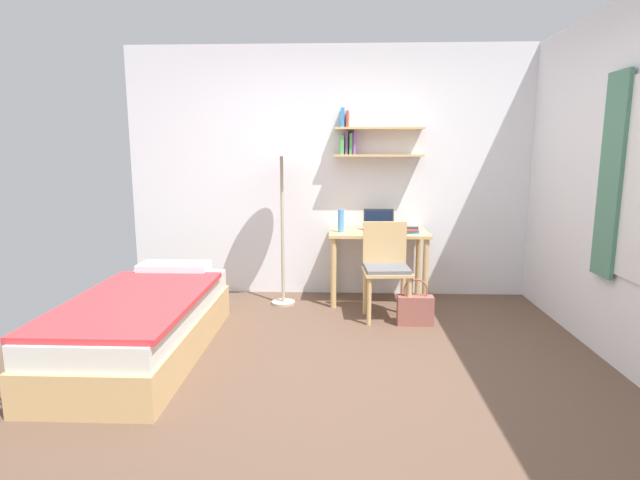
# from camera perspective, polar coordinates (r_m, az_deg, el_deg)

# --- Properties ---
(ground_plane) EXTENTS (5.28, 5.28, 0.00)m
(ground_plane) POSITION_cam_1_polar(r_m,az_deg,el_deg) (3.65, 1.69, -14.73)
(ground_plane) COLOR brown
(wall_back) EXTENTS (4.40, 0.27, 2.60)m
(wall_back) POSITION_cam_1_polar(r_m,az_deg,el_deg) (5.34, 2.09, 7.69)
(wall_back) COLOR white
(wall_back) RESTS_ON ground_plane
(bed) EXTENTS (0.89, 1.97, 0.54)m
(bed) POSITION_cam_1_polar(r_m,az_deg,el_deg) (4.08, -19.44, -8.97)
(bed) COLOR tan
(bed) RESTS_ON ground_plane
(desk) EXTENTS (0.99, 0.55, 0.73)m
(desk) POSITION_cam_1_polar(r_m,az_deg,el_deg) (5.11, 6.61, -0.61)
(desk) COLOR tan
(desk) RESTS_ON ground_plane
(desk_chair) EXTENTS (0.45, 0.41, 0.88)m
(desk_chair) POSITION_cam_1_polar(r_m,az_deg,el_deg) (4.65, 7.52, -2.84)
(desk_chair) COLOR tan
(desk_chair) RESTS_ON ground_plane
(standing_lamp) EXTENTS (0.42, 0.42, 1.70)m
(standing_lamp) POSITION_cam_1_polar(r_m,az_deg,el_deg) (4.92, -4.41, 9.84)
(standing_lamp) COLOR #B2A893
(standing_lamp) RESTS_ON ground_plane
(laptop) EXTENTS (0.31, 0.23, 0.22)m
(laptop) POSITION_cam_1_polar(r_m,az_deg,el_deg) (5.13, 6.71, 1.66)
(laptop) COLOR black
(laptop) RESTS_ON desk
(water_bottle) EXTENTS (0.06, 0.06, 0.23)m
(water_bottle) POSITION_cam_1_polar(r_m,az_deg,el_deg) (5.01, 2.38, 2.19)
(water_bottle) COLOR #4C99DB
(water_bottle) RESTS_ON desk
(book_stack) EXTENTS (0.19, 0.23, 0.10)m
(book_stack) POSITION_cam_1_polar(r_m,az_deg,el_deg) (5.08, 10.09, 1.39)
(book_stack) COLOR #3384C6
(book_stack) RESTS_ON desk
(handbag) EXTENTS (0.32, 0.12, 0.42)m
(handbag) POSITION_cam_1_polar(r_m,az_deg,el_deg) (4.58, 10.76, -7.70)
(handbag) COLOR #99564C
(handbag) RESTS_ON ground_plane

